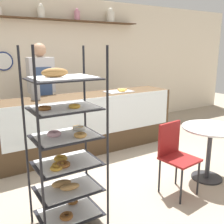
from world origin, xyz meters
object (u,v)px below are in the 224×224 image
Objects in this scene: cafe_chair at (174,151)px; person_worker at (42,91)px; pastry_rack at (66,148)px; donut_tray_counter at (120,91)px; cafe_table at (210,140)px; coffee_carafe at (35,89)px.

person_worker is at bearing 104.31° from cafe_chair.
pastry_rack reaches higher than cafe_chair.
cafe_chair is at bearing -69.46° from person_worker.
pastry_rack is 2.37m from donut_tray_counter.
cafe_table is 0.86× the size of cafe_chair.
cafe_table is 1.82m from donut_tray_counter.
donut_tray_counter is at bearing 43.98° from pastry_rack.
person_worker is 0.60m from coffee_carafe.
cafe_table is 2.57m from coffee_carafe.
cafe_chair is at bearing -3.61° from pastry_rack.
cafe_table is 0.63m from cafe_chair.
person_worker is at bearing 122.66° from cafe_table.
donut_tray_counter is (0.36, 1.73, 0.47)m from cafe_chair.
cafe_chair is (-0.62, 0.02, -0.03)m from cafe_table.
pastry_rack is at bearing -97.45° from coffee_carafe.
cafe_table is (1.97, -0.10, -0.26)m from pastry_rack.
cafe_table is at bearing -81.37° from donut_tray_counter.
person_worker reaches higher than cafe_chair.
person_worker is 2.10× the size of cafe_chair.
cafe_table is at bearing -2.96° from pastry_rack.
person_worker is 2.80m from cafe_table.
donut_tray_counter is at bearing 71.98° from cafe_chair.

